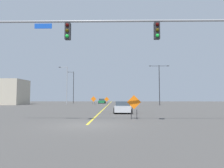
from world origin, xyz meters
The scene contains 12 objects.
ground centered at (0.00, 0.00, 0.00)m, with size 152.79×152.79×0.00m, color #4C4947.
road_centre_stripe centered at (0.00, 42.44, 0.00)m, with size 0.16×84.88×0.01m.
traffic_signal_assembly centered at (4.08, -0.01, 5.34)m, with size 16.82×0.44×7.08m.
street_lamp_mid_right centered at (11.35, 31.26, 5.23)m, with size 4.41×0.24×8.79m.
street_lamp_far_right centered at (-10.55, 44.77, 5.03)m, with size 1.82×0.24×9.23m.
street_lamp_near_right centered at (-10.19, 35.43, 5.06)m, with size 2.12×0.24×9.22m.
construction_sign_left_lane centered at (-0.51, 38.10, 1.17)m, with size 1.23×0.05×1.87m.
construction_sign_median_near centered at (-3.76, 37.28, 1.25)m, with size 1.41×0.08×2.03m.
construction_sign_right_lane centered at (3.17, 3.29, 1.19)m, with size 1.09×0.14×1.86m.
car_green_distant centered at (-2.22, 45.72, 0.65)m, with size 1.98×4.44×1.37m.
car_silver_passing centered at (2.58, 9.85, 0.60)m, with size 2.13×4.49×1.26m.
roadside_building_west centered at (-25.04, 34.92, 2.99)m, with size 9.57×7.03×5.99m.
Camera 1 is at (1.75, -12.10, 1.66)m, focal length 31.72 mm.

